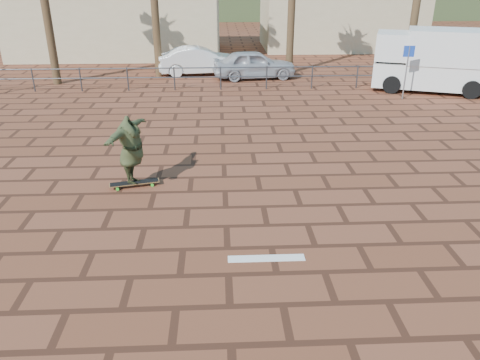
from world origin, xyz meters
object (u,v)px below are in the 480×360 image
at_px(campervan, 437,59).
at_px(car_white, 200,61).
at_px(car_silver, 254,64).
at_px(longboard, 134,183).
at_px(skateboarder, 131,150).

distance_m(campervan, car_white, 10.90).
xyz_separation_m(campervan, car_silver, (-7.50, 2.90, -0.68)).
bearing_deg(campervan, longboard, -120.55).
bearing_deg(longboard, skateboarder, -13.20).
distance_m(skateboarder, car_silver, 12.81).
bearing_deg(skateboarder, longboard, 104.92).
distance_m(longboard, car_silver, 12.82).
bearing_deg(car_silver, car_white, 61.20).
distance_m(skateboarder, car_white, 13.35).
bearing_deg(car_silver, campervan, -117.78).
bearing_deg(skateboarder, campervan, -35.59).
bearing_deg(skateboarder, car_white, 9.85).
bearing_deg(car_white, longboard, 166.63).
relative_size(longboard, campervan, 0.23).
distance_m(longboard, campervan, 14.71).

